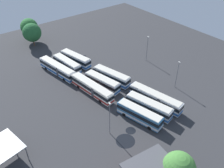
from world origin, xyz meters
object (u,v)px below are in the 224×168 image
bus_row2_slot2 (57,69)px  tree_northwest (29,27)px  bus_row1_slot1 (102,82)px  maintenance_shelter (3,147)px  tree_northeast (32,33)px  bus_row0_slot0 (155,98)px  bus_row1_slot2 (92,88)px  bus_row0_slot1 (149,106)px  bus_row1_slot0 (112,76)px  bus_row0_slot2 (139,114)px  tree_east_edge (179,168)px  bus_row2_slot0 (76,59)px  lamp_post_far_corner (147,48)px  lamp_post_mid_lot (110,117)px  lamp_post_near_entrance (177,74)px  bus_row2_slot1 (67,64)px

bus_row2_slot2 → tree_northwest: 27.55m
bus_row1_slot1 → maintenance_shelter: bearing=105.4°
tree_northwest → tree_northeast: bearing=168.2°
bus_row0_slot0 → bus_row1_slot2: same height
bus_row0_slot1 → bus_row1_slot2: (14.86, 6.87, 0.00)m
bus_row0_slot0 → bus_row1_slot0: (15.01, 2.64, -0.00)m
bus_row1_slot2 → maintenance_shelter: (-7.61, 25.90, 2.18)m
bus_row1_slot1 → bus_row0_slot2: bearing=176.9°
tree_east_edge → tree_northwest: 74.25m
bus_row1_slot0 → bus_row2_slot0: same height
bus_row2_slot2 → lamp_post_far_corner: (-10.79, -27.21, 2.94)m
bus_row1_slot1 → bus_row2_slot0: 15.98m
bus_row0_slot2 → lamp_post_mid_lot: (0.94, 8.18, 3.10)m
bus_row1_slot2 → bus_row2_slot0: bearing=-16.1°
bus_row1_slot1 → tree_east_edge: 33.97m
bus_row1_slot0 → maintenance_shelter: maintenance_shelter is taller
bus_row1_slot0 → lamp_post_mid_lot: bearing=141.0°
bus_row0_slot2 → bus_row1_slot2: same height
bus_row1_slot0 → tree_east_edge: (-33.61, 11.65, 3.86)m
lamp_post_near_entrance → tree_northwest: (53.88, 19.99, 1.00)m
bus_row2_slot0 → maintenance_shelter: (-24.15, 30.67, 2.18)m
maintenance_shelter → lamp_post_far_corner: (11.56, -50.38, 0.76)m
tree_northeast → bus_row1_slot1: bearing=-172.8°
maintenance_shelter → tree_northwest: (49.48, -26.18, 1.62)m
bus_row0_slot2 → tree_east_edge: size_ratio=1.39×
bus_row2_slot0 → tree_northwest: 26.00m
bus_row0_slot0 → maintenance_shelter: (6.06, 36.31, 2.18)m
bus_row0_slot0 → lamp_post_near_entrance: size_ratio=1.78×
bus_row1_slot0 → bus_row2_slot1: same height
maintenance_shelter → tree_east_edge: size_ratio=0.97×
bus_row2_slot1 → lamp_post_mid_lot: (-29.99, 6.09, 3.10)m
bus_row1_slot2 → tree_east_edge: size_ratio=1.73×
bus_row1_slot2 → bus_row1_slot1: bearing=-81.5°
bus_row2_slot1 → maintenance_shelter: maintenance_shelter is taller
bus_row1_slot0 → lamp_post_far_corner: 17.17m
bus_row0_slot0 → bus_row1_slot2: size_ratio=1.00×
bus_row0_slot0 → lamp_post_mid_lot: size_ratio=1.66×
lamp_post_near_entrance → bus_row1_slot1: bearing=52.4°
bus_row0_slot1 → bus_row2_slot0: size_ratio=1.03×
bus_row0_slot1 → lamp_post_mid_lot: lamp_post_mid_lot is taller
bus_row0_slot1 → tree_east_edge: 20.82m
bus_row2_slot2 → bus_row1_slot2: bearing=-169.5°
bus_row1_slot0 → bus_row2_slot0: 15.49m
bus_row1_slot2 → tree_northeast: tree_northeast is taller
bus_row2_slot1 → maintenance_shelter: size_ratio=1.40×
bus_row2_slot2 → lamp_post_near_entrance: (-26.75, -23.00, 2.80)m
maintenance_shelter → bus_row0_slot2: bearing=-105.3°
bus_row0_slot2 → bus_row2_slot2: (30.29, 5.76, 0.00)m
bus_row0_slot0 → tree_northeast: 52.10m
bus_row0_slot1 → bus_row2_slot2: 31.13m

